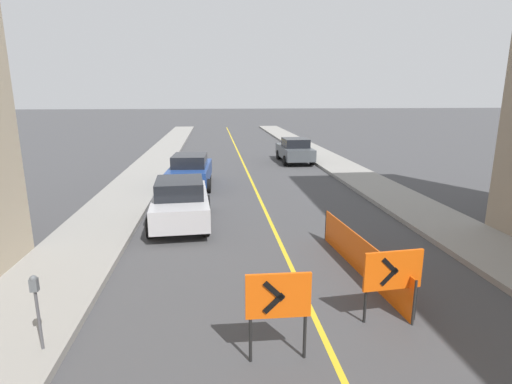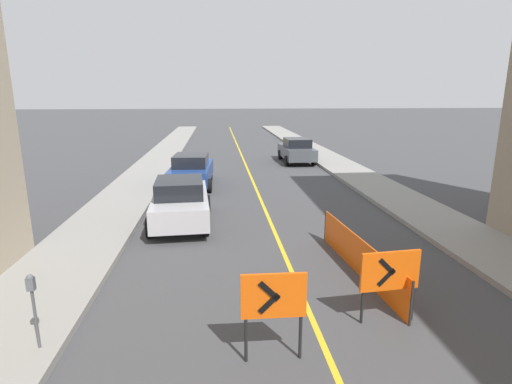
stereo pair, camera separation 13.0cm
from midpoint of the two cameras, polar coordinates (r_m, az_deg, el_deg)
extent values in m
cube|color=gold|center=(21.49, -0.52, 2.09)|extent=(0.12, 69.84, 0.01)
cube|color=gray|center=(21.74, -15.76, 1.91)|extent=(2.46, 69.84, 0.16)
cube|color=gray|center=(22.70, 14.07, 2.50)|extent=(2.46, 69.84, 0.16)
cube|color=#EF560C|center=(6.63, 3.13, -14.59)|extent=(1.07, 0.07, 0.77)
cube|color=black|center=(6.53, 2.49, -13.97)|extent=(0.36, 0.02, 0.36)
cube|color=black|center=(6.63, 2.47, -15.62)|extent=(0.36, 0.02, 0.36)
cylinder|color=black|center=(6.98, -0.88, -20.41)|extent=(0.06, 0.06, 0.78)
cylinder|color=black|center=(7.10, 6.90, -19.87)|extent=(0.06, 0.06, 0.78)
cube|color=#EF560C|center=(8.13, 19.08, -10.60)|extent=(1.19, 0.17, 0.78)
cube|color=black|center=(8.02, 18.67, -10.07)|extent=(0.37, 0.05, 0.37)
cube|color=black|center=(8.11, 18.55, -11.48)|extent=(0.37, 0.05, 0.37)
cylinder|color=black|center=(8.26, 15.35, -15.55)|extent=(0.06, 0.06, 0.68)
cylinder|color=black|center=(8.66, 21.85, -14.67)|extent=(0.06, 0.06, 0.68)
cube|color=#EF560C|center=(10.28, 14.79, -8.77)|extent=(0.40, 4.74, 0.93)
cylinder|color=#262626|center=(8.40, 21.74, -14.61)|extent=(0.05, 0.05, 0.93)
cylinder|color=#262626|center=(12.33, 10.20, -4.72)|extent=(0.05, 0.05, 0.93)
cube|color=#B7B7BC|center=(13.89, -10.43, -1.71)|extent=(2.05, 4.40, 0.72)
cube|color=black|center=(13.53, -10.61, 0.64)|extent=(1.64, 2.02, 0.55)
cylinder|color=black|center=(15.36, -13.15, -1.76)|extent=(0.26, 0.65, 0.64)
cylinder|color=black|center=(15.22, -6.76, -1.63)|extent=(0.26, 0.65, 0.64)
cylinder|color=black|center=(12.83, -14.65, -4.91)|extent=(0.26, 0.65, 0.64)
cylinder|color=black|center=(12.67, -6.97, -4.79)|extent=(0.26, 0.65, 0.64)
cube|color=navy|center=(19.46, -9.00, 2.74)|extent=(2.05, 4.40, 0.72)
cube|color=black|center=(19.14, -9.10, 4.48)|extent=(1.64, 2.02, 0.55)
cylinder|color=black|center=(20.91, -11.10, 2.39)|extent=(0.26, 0.65, 0.64)
cylinder|color=black|center=(20.81, -6.41, 2.51)|extent=(0.26, 0.65, 0.64)
cylinder|color=black|center=(18.31, -11.85, 0.77)|extent=(0.26, 0.65, 0.64)
cylinder|color=black|center=(18.20, -6.50, 0.90)|extent=(0.26, 0.65, 0.64)
cube|color=#474C51|center=(26.54, 5.93, 5.71)|extent=(1.86, 4.32, 0.72)
cube|color=black|center=(26.25, 6.05, 7.02)|extent=(1.56, 1.95, 0.55)
cylinder|color=black|center=(27.74, 3.62, 5.35)|extent=(0.23, 0.64, 0.64)
cylinder|color=black|center=(28.06, 7.09, 5.37)|extent=(0.23, 0.64, 0.64)
cylinder|color=black|center=(25.14, 4.59, 4.47)|extent=(0.23, 0.64, 0.64)
cylinder|color=black|center=(25.50, 8.39, 4.50)|extent=(0.23, 0.64, 0.64)
cylinder|color=#4C4C51|center=(7.82, -28.51, -15.68)|extent=(0.05, 0.05, 1.06)
cube|color=#565B60|center=(7.54, -29.07, -11.41)|extent=(0.12, 0.10, 0.22)
sphere|color=#565B60|center=(7.50, -29.17, -10.64)|extent=(0.11, 0.11, 0.11)
camera|label=1|loc=(0.06, -89.73, 0.06)|focal=28.00mm
camera|label=2|loc=(0.06, 90.27, -0.06)|focal=28.00mm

